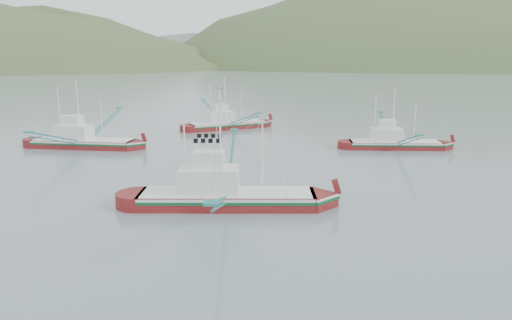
{
  "coord_description": "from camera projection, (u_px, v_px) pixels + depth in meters",
  "views": [
    {
      "loc": [
        -2.65,
        -38.5,
        12.9
      ],
      "look_at": [
        0.0,
        6.0,
        3.2
      ],
      "focal_mm": 35.0,
      "sensor_mm": 36.0,
      "label": 1
    }
  ],
  "objects": [
    {
      "name": "ridge_distant",
      "position": [
        254.0,
        63.0,
        588.43
      ],
      "size": [
        960.0,
        400.0,
        240.0
      ],
      "primitive_type": "ellipsoid",
      "color": "slate",
      "rests_on": "ground"
    },
    {
      "name": "main_boat",
      "position": [
        224.0,
        188.0,
        42.19
      ],
      "size": [
        15.17,
        27.07,
        10.96
      ],
      "rotation": [
        0.0,
        0.0,
        -0.06
      ],
      "color": "maroon",
      "rests_on": "ground"
    },
    {
      "name": "headland_right",
      "position": [
        481.0,
        66.0,
        473.8
      ],
      "size": [
        684.0,
        432.0,
        306.0
      ],
      "primitive_type": "ellipsoid",
      "color": "#43582D",
      "rests_on": "ground"
    },
    {
      "name": "bg_boat_left",
      "position": [
        82.0,
        135.0,
        68.11
      ],
      "size": [
        14.35,
        24.88,
        10.18
      ],
      "rotation": [
        0.0,
        0.0,
        -0.2
      ],
      "color": "maroon",
      "rests_on": "ground"
    },
    {
      "name": "bg_boat_right",
      "position": [
        394.0,
        139.0,
        67.6
      ],
      "size": [
        12.57,
        22.21,
        9.02
      ],
      "rotation": [
        0.0,
        0.0,
        -0.1
      ],
      "color": "maroon",
      "rests_on": "ground"
    },
    {
      "name": "ground",
      "position": [
        260.0,
        214.0,
        40.45
      ],
      "size": [
        1200.0,
        1200.0,
        0.0
      ],
      "primitive_type": "plane",
      "color": "slate",
      "rests_on": "ground"
    },
    {
      "name": "bg_boat_far",
      "position": [
        227.0,
        117.0,
        84.96
      ],
      "size": [
        13.69,
        23.11,
        9.79
      ],
      "rotation": [
        0.0,
        0.0,
        0.4
      ],
      "color": "maroon",
      "rests_on": "ground"
    }
  ]
}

